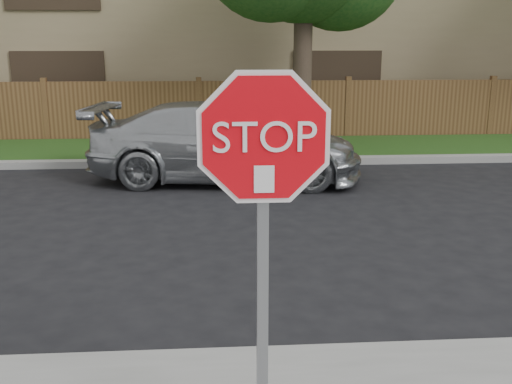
{
  "coord_description": "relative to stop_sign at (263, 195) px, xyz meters",
  "views": [
    {
      "loc": [
        0.39,
        -4.64,
        2.66
      ],
      "look_at": [
        0.65,
        -0.9,
        1.7
      ],
      "focal_mm": 42.0,
      "sensor_mm": 36.0,
      "label": 1
    }
  ],
  "objects": [
    {
      "name": "grass_strip",
      "position": [
        -0.65,
        11.28,
        -1.77
      ],
      "size": [
        70.0,
        3.0,
        0.12
      ],
      "primitive_type": "cube",
      "color": "#1E4714",
      "rests_on": "ground"
    },
    {
      "name": "sedan_right",
      "position": [
        -0.05,
        8.18,
        -1.08
      ],
      "size": [
        5.39,
        2.73,
        1.5
      ],
      "primitive_type": "imported",
      "rotation": [
        0.0,
        0.0,
        1.45
      ],
      "color": "#AAAFB2",
      "rests_on": "ground"
    },
    {
      "name": "ground",
      "position": [
        -0.65,
        1.48,
        -1.83
      ],
      "size": [
        90.0,
        90.0,
        0.0
      ],
      "primitive_type": "plane",
      "color": "black",
      "rests_on": "ground"
    },
    {
      "name": "apartment_building",
      "position": [
        -0.65,
        18.48,
        1.7
      ],
      "size": [
        35.2,
        9.2,
        7.2
      ],
      "color": "#98855E",
      "rests_on": "ground"
    },
    {
      "name": "far_curb",
      "position": [
        -0.65,
        9.63,
        -1.75
      ],
      "size": [
        70.0,
        0.3,
        0.15
      ],
      "primitive_type": "cube",
      "color": "gray",
      "rests_on": "ground"
    },
    {
      "name": "stop_sign",
      "position": [
        0.0,
        0.0,
        0.0
      ],
      "size": [
        1.01,
        0.13,
        2.55
      ],
      "color": "gray",
      "rests_on": "sidewalk_near"
    },
    {
      "name": "fence",
      "position": [
        -0.65,
        12.88,
        -1.03
      ],
      "size": [
        70.0,
        0.12,
        1.6
      ],
      "primitive_type": "cube",
      "color": "brown",
      "rests_on": "ground"
    }
  ]
}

